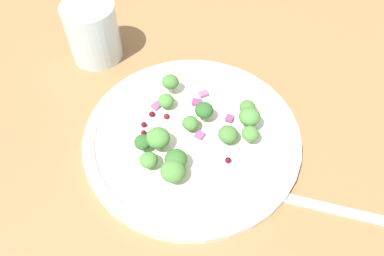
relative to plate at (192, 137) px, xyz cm
name	(u,v)px	position (x,y,z in cm)	size (l,w,h in cm)	color
ground_plane	(179,145)	(1.58, 0.59, -1.86)	(180.00, 180.00, 2.00)	olive
plate	(192,137)	(0.00, 0.00, 0.00)	(28.11, 28.11, 1.70)	white
dressing_pool	(192,135)	(0.00, 0.00, 0.44)	(16.31, 16.31, 0.20)	white
broccoli_floret_0	(250,134)	(-7.22, -1.07, 2.07)	(2.15, 2.15, 2.17)	#ADD18E
broccoli_floret_1	(176,159)	(0.38, 5.26, 2.21)	(2.70, 2.70, 2.74)	#ADD18E
broccoli_floret_2	(170,82)	(4.98, -6.25, 2.41)	(2.34, 2.34, 2.37)	#ADD18E
broccoli_floret_3	(204,110)	(-0.78, -2.77, 2.38)	(2.39, 2.39, 2.42)	#8EB77A
broccoli_floret_4	(166,101)	(4.64, -3.36, 1.76)	(2.15, 2.15, 2.18)	#ADD18E
broccoli_floret_5	(158,138)	(3.38, 3.10, 2.37)	(2.95, 2.95, 2.98)	#9EC684
broccoli_floret_6	(228,135)	(-4.60, -0.28, 1.89)	(2.47, 2.47, 2.50)	#8EB77A
broccoli_floret_7	(173,171)	(0.21, 6.93, 2.24)	(2.92, 2.92, 2.95)	#9EC684
broccoli_floret_8	(247,107)	(-5.98, -5.33, 1.86)	(2.15, 2.15, 2.18)	#9EC684
broccoli_floret_9	(190,123)	(0.41, -0.64, 1.83)	(2.11, 2.11, 2.14)	#8EB77A
broccoli_floret_10	(143,142)	(5.09, 3.93, 1.94)	(2.13, 2.13, 2.16)	#9EC684
broccoli_floret_11	(250,117)	(-6.63, -3.26, 2.56)	(2.74, 2.74, 2.78)	#9EC684
broccoli_floret_12	(149,160)	(3.51, 6.13, 1.91)	(2.18, 2.18, 2.21)	#9EC684
cranberry_0	(228,160)	(-5.42, 2.78, 0.96)	(0.76, 0.76, 0.76)	#4C0A14
cranberry_1	(144,125)	(6.38, 0.67, 0.87)	(0.75, 0.75, 0.75)	#4C0A14
cranberry_2	(167,116)	(4.02, -1.62, 0.78)	(0.79, 0.79, 0.79)	maroon
cranberry_3	(152,114)	(6.01, -1.44, 0.75)	(0.83, 0.83, 0.83)	#4C0A14
cranberry_4	(144,133)	(5.83, 1.97, 1.10)	(0.71, 0.71, 0.71)	#4C0A14
onion_bit_0	(200,135)	(-1.05, 0.04, 0.79)	(1.07, 1.08, 0.43)	#934C84
onion_bit_1	(204,94)	(0.41, -6.87, 0.89)	(1.26, 0.91, 0.44)	#A35B93
onion_bit_2	(229,118)	(-4.05, -3.55, 1.03)	(0.97, 0.94, 0.49)	#843D75
onion_bit_3	(157,106)	(5.94, -3.02, 0.68)	(1.22, 1.10, 0.59)	#934C84
onion_bit_4	(197,102)	(0.84, -4.97, 1.05)	(0.97, 1.26, 0.49)	#843D75
fork	(316,205)	(-16.52, 4.77, -0.61)	(18.65, 2.51, 0.50)	silver
water_glass	(93,32)	(18.88, -11.58, 3.60)	(7.74, 7.74, 8.91)	silver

